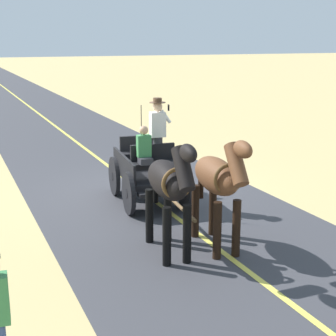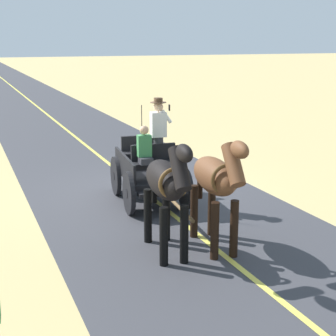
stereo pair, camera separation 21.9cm
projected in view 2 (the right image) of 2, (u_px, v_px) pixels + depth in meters
name	position (u px, v px, depth m)	size (l,w,h in m)	color
ground_plane	(143.00, 191.00, 13.07)	(200.00, 200.00, 0.00)	tan
road_surface	(143.00, 191.00, 13.07)	(5.69, 160.00, 0.01)	#38383D
road_centre_stripe	(143.00, 191.00, 13.07)	(0.12, 160.00, 0.00)	#DBCC4C
horse_drawn_carriage	(150.00, 169.00, 12.02)	(1.65, 4.52, 2.50)	black
horse_near_side	(216.00, 180.00, 9.20)	(0.72, 2.14, 2.21)	brown
horse_off_side	(167.00, 184.00, 8.95)	(0.71, 2.14, 2.21)	black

